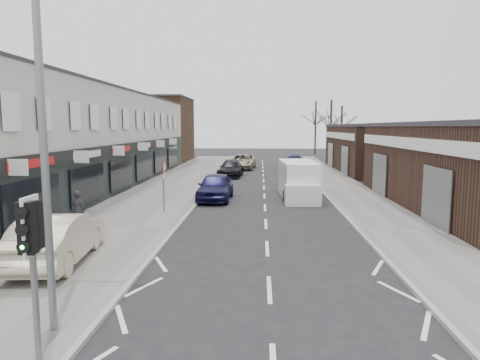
# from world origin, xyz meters

# --- Properties ---
(ground) EXTENTS (160.00, 160.00, 0.00)m
(ground) POSITION_xyz_m (0.00, 0.00, 0.00)
(ground) COLOR black
(ground) RESTS_ON ground
(pavement_left) EXTENTS (5.50, 64.00, 0.12)m
(pavement_left) POSITION_xyz_m (-6.75, 22.00, 0.06)
(pavement_left) COLOR slate
(pavement_left) RESTS_ON ground
(pavement_right) EXTENTS (3.50, 64.00, 0.12)m
(pavement_right) POSITION_xyz_m (5.75, 22.00, 0.06)
(pavement_right) COLOR slate
(pavement_right) RESTS_ON ground
(shop_terrace_left) EXTENTS (8.00, 41.00, 7.10)m
(shop_terrace_left) POSITION_xyz_m (-13.50, 19.50, 3.55)
(shop_terrace_left) COLOR beige
(shop_terrace_left) RESTS_ON ground
(brick_block_far) EXTENTS (8.00, 10.00, 8.00)m
(brick_block_far) POSITION_xyz_m (-13.50, 45.00, 4.00)
(brick_block_far) COLOR #422C1C
(brick_block_far) RESTS_ON ground
(right_unit_far) EXTENTS (10.00, 16.00, 4.50)m
(right_unit_far) POSITION_xyz_m (12.50, 34.00, 2.25)
(right_unit_far) COLOR #392419
(right_unit_far) RESTS_ON ground
(tree_far_a) EXTENTS (3.60, 3.60, 8.00)m
(tree_far_a) POSITION_xyz_m (9.00, 48.00, 0.00)
(tree_far_a) COLOR #382D26
(tree_far_a) RESTS_ON ground
(tree_far_b) EXTENTS (3.60, 3.60, 7.50)m
(tree_far_b) POSITION_xyz_m (11.50, 54.00, 0.00)
(tree_far_b) COLOR #382D26
(tree_far_b) RESTS_ON ground
(tree_far_c) EXTENTS (3.60, 3.60, 8.50)m
(tree_far_c) POSITION_xyz_m (8.50, 60.00, 0.00)
(tree_far_c) COLOR #382D26
(tree_far_c) RESTS_ON ground
(traffic_light) EXTENTS (0.28, 0.60, 3.10)m
(traffic_light) POSITION_xyz_m (-4.40, -2.02, 2.41)
(traffic_light) COLOR slate
(traffic_light) RESTS_ON pavement_left
(street_lamp) EXTENTS (2.23, 0.22, 8.00)m
(street_lamp) POSITION_xyz_m (-4.53, -0.80, 4.62)
(street_lamp) COLOR slate
(street_lamp) RESTS_ON pavement_left
(warning_sign) EXTENTS (0.12, 0.80, 2.70)m
(warning_sign) POSITION_xyz_m (-5.16, 12.00, 2.20)
(warning_sign) COLOR slate
(warning_sign) RESTS_ON pavement_left
(white_van) EXTENTS (2.35, 5.99, 2.29)m
(white_van) POSITION_xyz_m (2.15, 17.49, 1.08)
(white_van) COLOR white
(white_van) RESTS_ON ground
(sedan_on_pavement) EXTENTS (2.21, 5.05, 1.61)m
(sedan_on_pavement) POSITION_xyz_m (-6.74, 3.70, 0.93)
(sedan_on_pavement) COLOR beige
(sedan_on_pavement) RESTS_ON pavement_left
(pedestrian) EXTENTS (0.65, 0.45, 1.69)m
(pedestrian) POSITION_xyz_m (-7.96, 8.04, 0.96)
(pedestrian) COLOR #222227
(pedestrian) RESTS_ON pavement_left
(parked_car_left_a) EXTENTS (2.08, 4.86, 1.64)m
(parked_car_left_a) POSITION_xyz_m (-3.02, 16.43, 0.82)
(parked_car_left_a) COLOR #13123A
(parked_car_left_a) RESTS_ON ground
(parked_car_left_b) EXTENTS (2.30, 5.03, 1.43)m
(parked_car_left_b) POSITION_xyz_m (-2.93, 28.73, 0.71)
(parked_car_left_b) COLOR black
(parked_car_left_b) RESTS_ON ground
(parked_car_left_c) EXTENTS (3.02, 5.80, 1.56)m
(parked_car_left_c) POSITION_xyz_m (-2.20, 36.03, 0.78)
(parked_car_left_c) COLOR gray
(parked_car_left_c) RESTS_ON ground
(parked_car_right_a) EXTENTS (1.59, 4.36, 1.43)m
(parked_car_right_a) POSITION_xyz_m (2.60, 24.83, 0.71)
(parked_car_right_a) COLOR silver
(parked_car_right_a) RESTS_ON ground
(parked_car_right_b) EXTENTS (1.70, 3.92, 1.31)m
(parked_car_right_b) POSITION_xyz_m (3.50, 31.72, 0.66)
(parked_car_right_b) COLOR black
(parked_car_right_b) RESTS_ON ground
(parked_car_right_c) EXTENTS (1.90, 4.67, 1.35)m
(parked_car_right_c) POSITION_xyz_m (3.50, 38.67, 0.68)
(parked_car_right_c) COLOR #14143E
(parked_car_right_c) RESTS_ON ground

